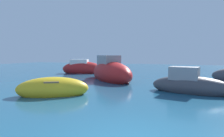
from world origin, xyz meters
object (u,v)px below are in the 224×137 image
Objects in this scene: moored_boat_0 at (82,68)px; moored_boat_2 at (53,89)px; moored_boat_1 at (111,72)px; moored_boat_5 at (189,85)px.

moored_boat_2 is at bearing -83.74° from moored_boat_0.
moored_boat_0 is at bearing -175.82° from moored_boat_1.
moored_boat_0 is 1.16× the size of moored_boat_5.
moored_boat_5 is (11.54, -7.78, -0.11)m from moored_boat_0.
moored_boat_5 is (6.13, -3.32, -0.22)m from moored_boat_1.
moored_boat_1 is 6.98m from moored_boat_5.
moored_boat_1 is (5.41, -4.46, 0.11)m from moored_boat_0.
moored_boat_0 is 0.86× the size of moored_boat_1.
moored_boat_1 is 1.35× the size of moored_boat_5.
moored_boat_1 is at bearing 54.19° from moored_boat_2.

